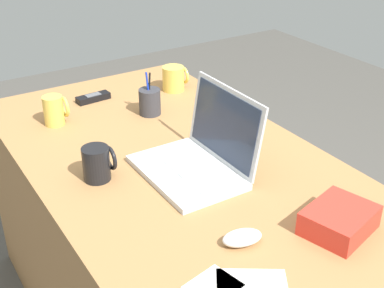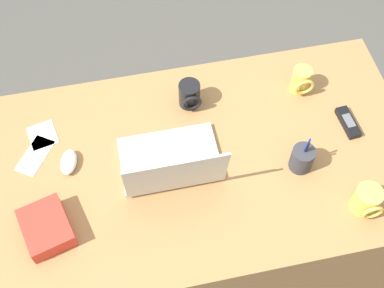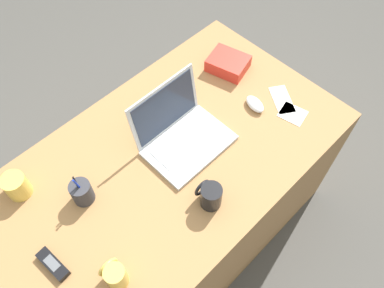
% 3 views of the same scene
% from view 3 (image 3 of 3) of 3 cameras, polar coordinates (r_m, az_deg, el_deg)
% --- Properties ---
extents(ground_plane, '(6.00, 6.00, 0.00)m').
position_cam_3_polar(ground_plane, '(2.26, -2.88, -12.27)').
color(ground_plane, '#4C4944').
extents(desk, '(1.53, 0.86, 0.76)m').
position_cam_3_polar(desk, '(1.91, -3.36, -8.23)').
color(desk, '#9E7042').
rests_on(desk, ground).
extents(laptop, '(0.34, 0.27, 0.24)m').
position_cam_3_polar(laptop, '(1.58, -1.57, 1.58)').
color(laptop, silver).
rests_on(laptop, desk).
extents(computer_mouse, '(0.08, 0.11, 0.04)m').
position_cam_3_polar(computer_mouse, '(1.73, 9.09, 5.72)').
color(computer_mouse, white).
rests_on(computer_mouse, desk).
extents(coffee_mug_white, '(0.08, 0.09, 0.10)m').
position_cam_3_polar(coffee_mug_white, '(1.44, 2.58, -7.54)').
color(coffee_mug_white, black).
rests_on(coffee_mug_white, desk).
extents(coffee_mug_tall, '(0.09, 0.10, 0.10)m').
position_cam_3_polar(coffee_mug_tall, '(1.60, -24.11, -5.48)').
color(coffee_mug_tall, '#E0BC4C').
rests_on(coffee_mug_tall, desk).
extents(coffee_mug_spare, '(0.08, 0.08, 0.11)m').
position_cam_3_polar(coffee_mug_spare, '(1.36, -11.03, -18.19)').
color(coffee_mug_spare, '#E0BC4C').
rests_on(coffee_mug_spare, desk).
extents(cordless_phone, '(0.05, 0.13, 0.03)m').
position_cam_3_polar(cordless_phone, '(1.47, -19.48, -16.08)').
color(cordless_phone, black).
rests_on(cordless_phone, desk).
extents(pen_holder, '(0.08, 0.08, 0.16)m').
position_cam_3_polar(pen_holder, '(1.51, -15.65, -6.73)').
color(pen_holder, '#333338').
rests_on(pen_holder, desk).
extents(snack_bag, '(0.18, 0.21, 0.06)m').
position_cam_3_polar(snack_bag, '(1.86, 5.23, 11.53)').
color(snack_bag, red).
rests_on(snack_bag, desk).
extents(paper_note_near_laptop, '(0.15, 0.17, 0.00)m').
position_cam_3_polar(paper_note_near_laptop, '(1.80, 12.90, 6.29)').
color(paper_note_near_laptop, white).
rests_on(paper_note_near_laptop, desk).
extents(paper_note_left, '(0.11, 0.13, 0.00)m').
position_cam_3_polar(paper_note_left, '(1.76, 14.36, 4.25)').
color(paper_note_left, white).
rests_on(paper_note_left, desk).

